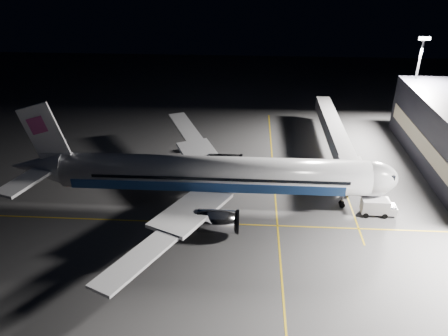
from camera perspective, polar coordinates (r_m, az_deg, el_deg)
name	(u,v)px	position (r m, az deg, el deg)	size (l,w,h in m)	color
ground	(214,202)	(71.46, -1.26, -4.48)	(200.00, 200.00, 0.00)	#4C4C4F
guide_line_main	(276,204)	(71.42, 6.79, -4.71)	(0.25, 80.00, 0.01)	gold
guide_line_cross	(211,223)	(66.49, -1.69, -7.24)	(70.00, 0.25, 0.01)	gold
guide_line_side	(340,176)	(81.61, 14.92, -1.08)	(0.25, 40.00, 0.01)	gold
airliner	(207,174)	(68.93, -2.20, -0.82)	(61.48, 54.22, 16.64)	silver
jet_bridge	(336,135)	(86.74, 14.39, 4.15)	(3.60, 34.40, 6.30)	#B2B2B7
floodlight_mast_north	(416,77)	(101.77, 23.80, 10.84)	(2.40, 0.68, 20.70)	#59595E
service_truck	(378,207)	(71.72, 19.48, -4.77)	(5.35, 2.43, 2.72)	silver
baggage_tug	(198,146)	(88.78, -3.38, 2.95)	(3.16, 2.87, 1.88)	black
safety_cone_a	(217,188)	(74.72, -0.93, -2.67)	(0.35, 0.35, 0.53)	#F8620A
safety_cone_b	(230,167)	(81.61, 0.81, 0.15)	(0.35, 0.35, 0.53)	#F8620A
safety_cone_c	(211,161)	(83.57, -1.68, 0.89)	(0.42, 0.42, 0.62)	#F8620A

